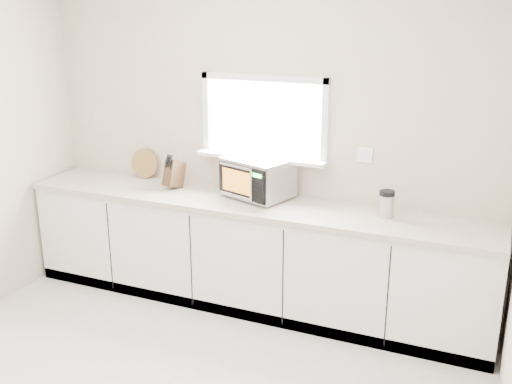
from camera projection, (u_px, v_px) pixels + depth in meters
The scene contains 7 objects.
back_wall at pixel (265, 140), 4.97m from camera, with size 4.00×0.17×2.70m.
cabinets at pixel (251, 255), 4.99m from camera, with size 3.92×0.60×0.88m, color silver.
countertop at pixel (250, 203), 4.84m from camera, with size 3.92×0.64×0.04m, color beige.
microwave at pixel (258, 177), 4.89m from camera, with size 0.61×0.54×0.33m.
knife_block at pixel (174, 173), 5.14m from camera, with size 0.16×0.23×0.31m.
cutting_board at pixel (145, 163), 5.45m from camera, with size 0.27×0.27×0.02m, color olive.
coffee_grinder at pixel (386, 204), 4.46m from camera, with size 0.14×0.14×0.21m.
Camera 1 is at (1.83, -2.52, 2.46)m, focal length 42.00 mm.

